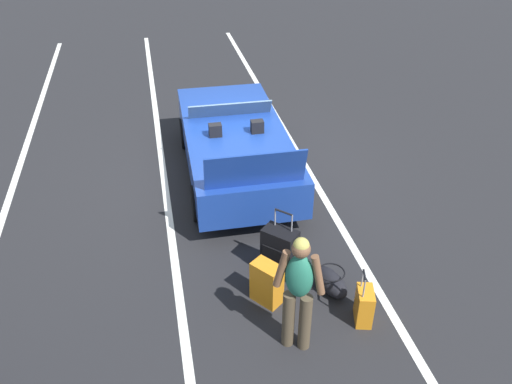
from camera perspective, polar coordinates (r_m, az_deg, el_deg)
The scene contains 10 objects.
ground_plane at distance 9.71m, azimuth -2.25°, elevation 2.03°, with size 80.00×80.00×0.00m, color black.
lot_line_near at distance 9.99m, azimuth 5.49°, elevation 2.88°, with size 18.00×0.12×0.01m, color silver.
lot_line_mid at distance 9.61m, azimuth -10.09°, elevation 1.12°, with size 18.00×0.12×0.01m, color silver.
lot_line_far at distance 9.97m, azimuth -25.70°, elevation -0.73°, with size 18.00×0.12×0.01m, color silver.
convertible_car at distance 9.59m, azimuth -2.52°, elevation 5.65°, with size 4.18×1.90×1.53m.
suitcase_large_black at distance 7.28m, azimuth 2.62°, elevation -6.64°, with size 0.54×0.54×1.02m.
suitcase_medium_bright at distance 6.89m, azimuth 1.20°, elevation -10.06°, with size 0.46×0.43×0.62m.
suitcase_small_carryon at distance 6.82m, azimuth 11.87°, elevation -12.21°, with size 0.38×0.28×0.79m.
duffel_bag at distance 7.21m, azimuth 8.25°, elevation -9.79°, with size 0.70×0.47×0.34m.
traveler_person at distance 5.95m, azimuth 4.74°, elevation -10.63°, with size 0.35×0.58×1.65m.
Camera 1 is at (-8.17, 1.38, 5.05)m, focal length 36.13 mm.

